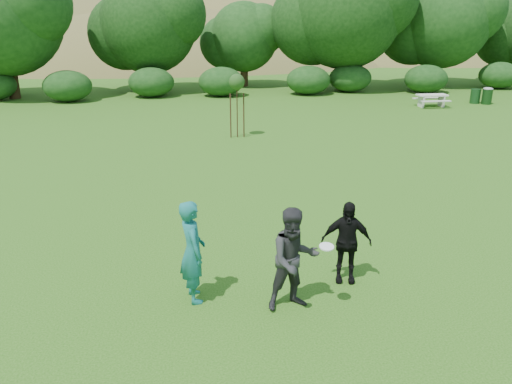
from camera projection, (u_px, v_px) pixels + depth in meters
ground at (277, 293)px, 10.05m from camera, size 120.00×120.00×0.00m
player_teal at (193, 251)px, 9.51m from camera, size 0.63×0.83×2.05m
player_grey at (294, 259)px, 9.23m from camera, size 1.09×0.92×2.02m
player_black at (346, 242)px, 10.24m from camera, size 1.10×0.65×1.76m
trash_can_near at (475, 96)px, 31.53m from camera, size 0.60×0.60×0.90m
frisbee at (327, 247)px, 8.99m from camera, size 0.27×0.27×0.07m
sapling at (237, 84)px, 22.06m from camera, size 0.70×0.70×2.85m
picnic_table at (432, 98)px, 30.25m from camera, size 1.80×1.48×0.76m
trash_can_lidded at (487, 95)px, 31.20m from camera, size 0.60×0.60×1.05m
hillside at (194, 132)px, 77.86m from camera, size 150.00×72.00×52.00m
tree_row at (251, 21)px, 35.61m from camera, size 53.92×10.38×9.62m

